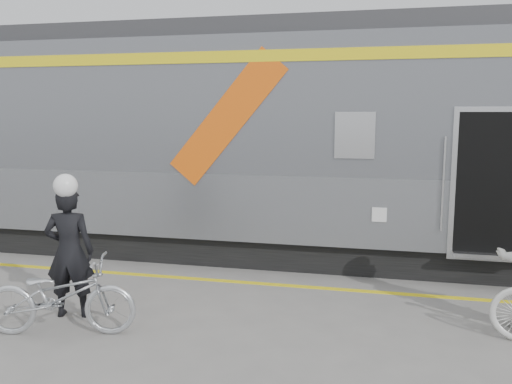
% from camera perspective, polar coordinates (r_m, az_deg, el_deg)
% --- Properties ---
extents(ground, '(90.00, 90.00, 0.00)m').
position_cam_1_polar(ground, '(6.29, 2.29, -16.01)').
color(ground, slate).
rests_on(ground, ground).
extents(train, '(24.00, 3.17, 4.10)m').
position_cam_1_polar(train, '(9.85, 9.66, 5.15)').
color(train, black).
rests_on(train, ground).
extents(safety_strip, '(24.00, 0.12, 0.01)m').
position_cam_1_polar(safety_strip, '(8.26, 5.16, -9.91)').
color(safety_strip, yellow).
rests_on(safety_strip, ground).
extents(man, '(0.69, 0.54, 1.69)m').
position_cam_1_polar(man, '(7.29, -19.04, -5.98)').
color(man, black).
rests_on(man, ground).
extents(bicycle_left, '(1.86, 1.02, 0.93)m').
position_cam_1_polar(bicycle_left, '(6.85, -19.92, -10.26)').
color(bicycle_left, '#B8BCC1').
rests_on(bicycle_left, ground).
extents(helmet_man, '(0.29, 0.29, 0.29)m').
position_cam_1_polar(helmet_man, '(7.12, -19.42, 1.76)').
color(helmet_man, white).
rests_on(helmet_man, man).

